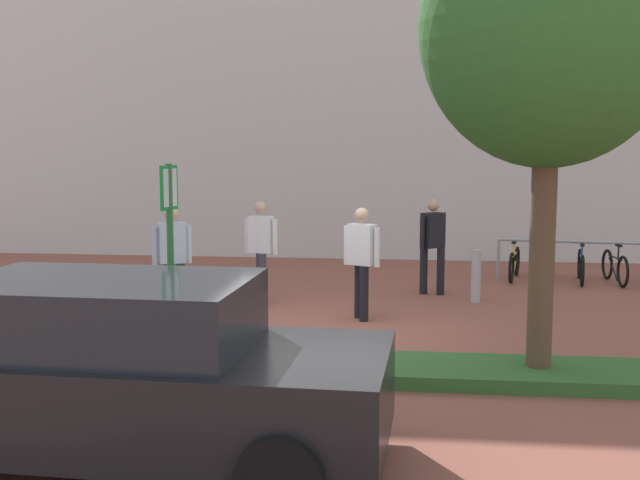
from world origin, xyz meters
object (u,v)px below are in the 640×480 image
Objects in this scene: parking_sign_post at (170,236)px; bike_at_sign at (177,335)px; person_suited_navy at (433,240)px; car_black_suv at (124,372)px; bollard_steel at (476,276)px; person_casual_tan at (362,256)px; person_shirt_blue at (261,245)px; tree_sidewalk at (550,26)px; bike_rack_cluster at (581,265)px; person_shirt_white at (172,254)px.

parking_sign_post reaches higher than bike_at_sign.
person_suited_navy is 8.26m from car_black_suv.
person_casual_tan is (-1.85, -1.56, 0.53)m from bollard_steel.
tree_sidewalk is at bearing -45.46° from person_shirt_blue.
bike_at_sign is 5.88m from person_suited_navy.
tree_sidewalk reaches higher than person_suited_navy.
bike_rack_cluster is 3.14m from bollard_steel.
bike_rack_cluster is (1.86, 6.66, -3.57)m from tree_sidewalk.
person_shirt_blue is at bearing 85.64° from bike_at_sign.
car_black_suv is at bearing -106.25° from person_casual_tan.
person_shirt_blue is at bearing -160.59° from person_suited_navy.
bike_at_sign is 0.97× the size of person_suited_navy.
car_black_suv is at bearing -115.95° from bollard_steel.
parking_sign_post is 6.07m from person_suited_navy.
parking_sign_post is 2.71× the size of bollard_steel.
person_casual_tan reaches higher than bike_rack_cluster.
tree_sidewalk is 6.49m from person_shirt_white.
bike_rack_cluster is 1.85× the size of person_suited_navy.
person_shirt_white is at bearing 103.38° from car_black_suv.
person_casual_tan is at bearing -33.36° from person_shirt_blue.
car_black_suv is at bearing -109.50° from person_suited_navy.
person_casual_tan reaches higher than car_black_suv.
bike_at_sign is 0.52× the size of bike_rack_cluster.
bollard_steel is at bearing 40.17° from person_casual_tan.
person_casual_tan is at bearing 2.92° from person_shirt_white.
person_shirt_blue reaches higher than bollard_steel.
car_black_suv is (1.29, -5.43, -0.23)m from person_shirt_white.
person_suited_navy is (-0.72, 0.64, 0.53)m from bollard_steel.
person_shirt_blue is at bearing 134.54° from tree_sidewalk.
person_shirt_white is at bearing 152.03° from tree_sidewalk.
tree_sidewalk is at bearing -78.16° from person_suited_navy.
parking_sign_post reaches higher than person_shirt_white.
bollard_steel is 0.52× the size of person_shirt_white.
person_suited_navy is 0.39× the size of car_black_suv.
parking_sign_post is 6.06m from bollard_steel.
parking_sign_post is 1.27m from bike_at_sign.
person_shirt_blue is (-3.63, -0.39, 0.53)m from bollard_steel.
person_shirt_blue is at bearing -155.78° from bike_rack_cluster.
person_shirt_white is at bearing -149.87° from person_suited_navy.
person_casual_tan is 1.00× the size of person_suited_navy.
person_shirt_white reaches higher than car_black_suv.
parking_sign_post is at bearing -93.78° from person_shirt_blue.
bollard_steel is (3.90, 4.49, -1.14)m from parking_sign_post.
tree_sidewalk is 5.57m from bike_at_sign.
bike_rack_cluster is at bearing 45.48° from bollard_steel.
person_suited_navy is at bearing 58.18° from parking_sign_post.
person_casual_tan is at bearing -136.83° from bike_rack_cluster.
bike_at_sign is 5.79m from bollard_steel.
bollard_steel is at bearing 64.05° from car_black_suv.
bike_rack_cluster is (6.13, 6.49, -0.00)m from bike_at_sign.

